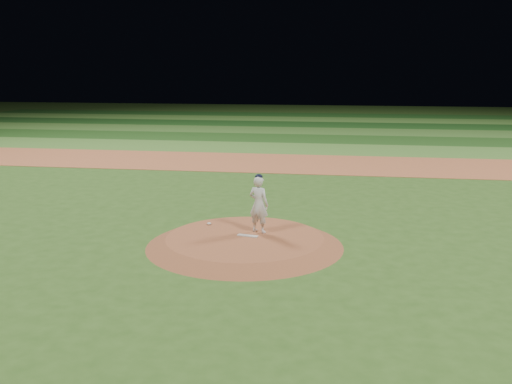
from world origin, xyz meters
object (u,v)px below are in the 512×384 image
Objects in this scene: pitching_rubber at (248,236)px; pitcher_on_mound at (259,204)px; pitchers_mound at (245,241)px; rosin_bag at (209,224)px.

pitcher_on_mound is at bearing 72.42° from pitching_rubber.
pitcher_on_mound reaches higher than pitchers_mound.
pitching_rubber is 0.97m from pitcher_on_mound.
rosin_bag is at bearing 140.23° from pitchers_mound.
pitchers_mound is 43.43× the size of rosin_bag.
pitcher_on_mound reaches higher than rosin_bag.
pitchers_mound is 1.14m from pitcher_on_mound.
pitchers_mound is at bearing -39.77° from rosin_bag.
pitcher_on_mound is at bearing -18.79° from rosin_bag.
pitchers_mound is 3.24× the size of pitcher_on_mound.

